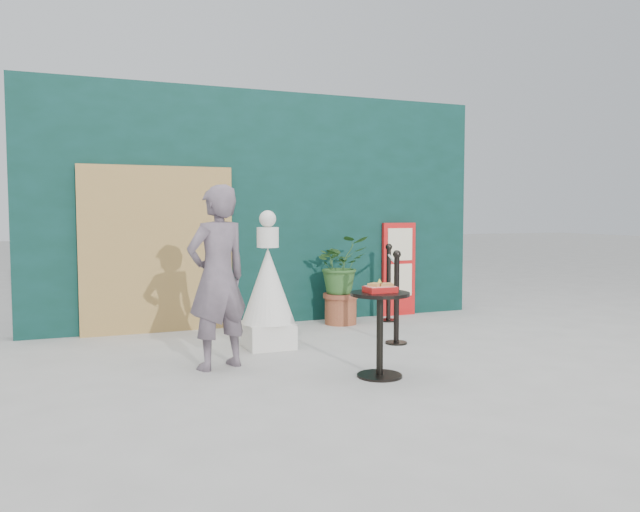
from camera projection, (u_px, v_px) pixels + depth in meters
The scene contains 10 objects.
ground at pixel (372, 381), 5.35m from camera, with size 60.00×60.00×0.00m, color #ADAAA5.
back_wall at pixel (264, 208), 8.16m from camera, with size 6.00×0.30×3.00m, color black.
bamboo_fence at pixel (158, 250), 7.48m from camera, with size 1.80×0.08×2.00m, color tan.
woman at pixel (218, 277), 5.74m from camera, with size 0.62×0.41×1.70m, color slate.
menu_board at pixel (399, 269), 8.74m from camera, with size 0.50×0.07×1.30m.
statue at pixel (268, 292), 6.65m from camera, with size 0.57×0.57×1.47m.
cafe_table at pixel (380, 321), 5.46m from camera, with size 0.52×0.52×0.75m.
food_basket at pixel (380, 288), 5.44m from camera, with size 0.26×0.19×0.11m.
planter at pixel (341, 273), 8.04m from camera, with size 0.68×0.59×1.15m.
stanchion_barrier at pixel (392, 291), 7.55m from camera, with size 0.84×1.54×1.03m.
Camera 1 is at (-2.38, -4.71, 1.45)m, focal length 35.00 mm.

